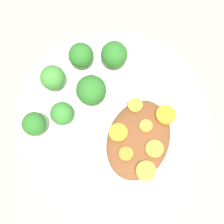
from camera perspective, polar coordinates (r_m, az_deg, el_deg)
The scene contains 16 objects.
ground_plane at distance 0.56m, azimuth 0.00°, elevation -1.27°, with size 4.00×4.00×0.00m, color tan.
plate at distance 0.55m, azimuth 0.00°, elevation -0.79°, with size 0.28×0.28×0.03m.
stew_mound at distance 0.52m, azimuth 4.08°, elevation -4.14°, with size 0.12×0.09×0.02m, color brown.
broccoli_floret_0 at distance 0.52m, azimuth -3.18°, elevation 3.25°, with size 0.04×0.04×0.06m.
broccoli_floret_1 at distance 0.54m, azimuth -9.01°, elevation 5.10°, with size 0.04×0.04×0.05m.
broccoli_floret_2 at distance 0.52m, azimuth -7.63°, elevation -0.27°, with size 0.03×0.03×0.04m.
broccoli_floret_3 at distance 0.54m, azimuth 0.34°, elevation 8.69°, with size 0.04×0.04×0.05m.
broccoli_floret_4 at distance 0.51m, azimuth -11.74°, elevation -1.89°, with size 0.03×0.03×0.05m.
broccoli_floret_5 at distance 0.55m, azimuth -4.74°, elevation 8.52°, with size 0.04×0.04×0.05m.
carrot_slice_0 at distance 0.51m, azimuth 5.19°, elevation -2.16°, with size 0.02×0.02×0.01m, color orange.
carrot_slice_1 at distance 0.49m, azimuth 5.20°, elevation -8.92°, with size 0.03×0.03×0.01m, color orange.
carrot_slice_2 at distance 0.51m, azimuth 0.97°, elevation -3.15°, with size 0.03×0.03×0.01m, color orange.
carrot_slice_3 at distance 0.50m, azimuth 2.14°, elevation -6.41°, with size 0.02×0.02×0.01m, color orange.
carrot_slice_4 at distance 0.50m, azimuth 6.48°, elevation -5.63°, with size 0.02×0.02×0.01m, color orange.
carrot_slice_5 at distance 0.52m, azimuth 8.19°, elevation -0.45°, with size 0.03×0.03×0.01m, color orange.
carrot_slice_6 at distance 0.52m, azimuth 3.55°, elevation 1.06°, with size 0.02×0.02×0.00m, color orange.
Camera 1 is at (-0.17, -0.06, 0.53)m, focal length 60.00 mm.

